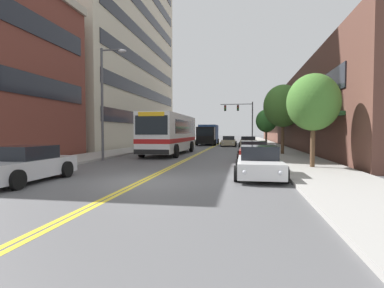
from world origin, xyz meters
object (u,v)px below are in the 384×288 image
traffic_signal_mast (242,114)px  street_tree_right_far (266,121)px  car_white_parked_right_foreground (259,163)px  car_beige_moving_lead (229,141)px  car_slate_blue_parked_left_near (176,142)px  car_silver_parked_left_mid (24,165)px  car_champagne_parked_right_far (248,142)px  street_lamp_left_near (105,94)px  car_red_parked_right_mid (253,152)px  street_tree_right_mid (283,106)px  street_tree_right_near (313,102)px  car_charcoal_parked_left_far (187,141)px  fire_hydrant (275,151)px  city_bus (171,132)px  box_truck (208,134)px

traffic_signal_mast → street_tree_right_far: (3.13, -10.06, -1.46)m
car_white_parked_right_foreground → car_beige_moving_lead: size_ratio=0.99×
car_slate_blue_parked_left_near → car_silver_parked_left_mid: (0.12, -26.54, 0.04)m
car_champagne_parked_right_far → street_lamp_left_near: size_ratio=0.58×
car_champagne_parked_right_far → car_red_parked_right_mid: bearing=-89.9°
car_beige_moving_lead → street_tree_right_far: street_tree_right_far is taller
car_silver_parked_left_mid → street_tree_right_mid: 18.82m
car_red_parked_right_mid → street_tree_right_near: street_tree_right_near is taller
traffic_signal_mast → car_champagne_parked_right_far: bearing=-85.8°
car_charcoal_parked_left_far → car_beige_moving_lead: bearing=-29.8°
car_red_parked_right_mid → fire_hydrant: bearing=57.5°
car_white_parked_right_foreground → street_tree_right_near: bearing=46.6°
car_silver_parked_left_mid → car_charcoal_parked_left_far: car_silver_parked_left_mid is taller
car_slate_blue_parked_left_near → car_champagne_parked_right_far: car_champagne_parked_right_far is taller
car_silver_parked_left_mid → street_tree_right_near: street_tree_right_near is taller
car_white_parked_right_foreground → street_tree_right_mid: street_tree_right_mid is taller
car_white_parked_right_foreground → fire_hydrant: (1.52, 8.50, 0.00)m
car_silver_parked_left_mid → car_charcoal_parked_left_far: bearing=90.1°
street_tree_right_mid → car_charcoal_parked_left_far: bearing=121.2°
car_silver_parked_left_mid → car_beige_moving_lead: size_ratio=1.01×
car_silver_parked_left_mid → car_white_parked_right_foreground: size_ratio=1.02×
car_slate_blue_parked_left_near → traffic_signal_mast: bearing=57.0°
car_slate_blue_parked_left_near → car_charcoal_parked_left_far: car_slate_blue_parked_left_near is taller
city_bus → traffic_signal_mast: (5.79, 23.99, 2.87)m
car_slate_blue_parked_left_near → car_red_parked_right_mid: (8.84, -17.67, 0.02)m
street_lamp_left_near → street_tree_right_far: street_lamp_left_near is taller
car_charcoal_parked_left_far → street_tree_right_far: bearing=-22.6°
car_slate_blue_parked_left_near → street_tree_right_mid: bearing=-46.1°
car_champagne_parked_right_far → street_tree_right_far: size_ratio=0.92×
traffic_signal_mast → street_tree_right_mid: (3.37, -23.99, -0.78)m
car_charcoal_parked_left_far → street_lamp_left_near: 25.18m
street_lamp_left_near → street_tree_right_far: (11.69, 20.33, -1.07)m
car_white_parked_right_foreground → car_red_parked_right_mid: (-0.02, 6.07, 0.02)m
car_slate_blue_parked_left_near → street_tree_right_mid: 16.65m
car_white_parked_right_foreground → street_tree_right_far: bearing=85.2°
car_charcoal_parked_left_far → box_truck: 3.24m
traffic_signal_mast → street_tree_right_far: bearing=-72.7°
car_beige_moving_lead → street_tree_right_mid: 16.05m
car_charcoal_parked_left_far → box_truck: (3.09, -0.14, 0.95)m
street_tree_right_mid → car_beige_moving_lead: bearing=108.4°
street_tree_right_near → car_champagne_parked_right_far: bearing=97.5°
car_charcoal_parked_left_far → fire_hydrant: (10.30, -21.98, 0.04)m
box_truck → car_champagne_parked_right_far: bearing=-48.1°
car_slate_blue_parked_left_near → street_lamp_left_near: size_ratio=0.66×
car_charcoal_parked_left_far → street_tree_right_mid: bearing=-58.8°
car_slate_blue_parked_left_near → street_lamp_left_near: (-0.63, -18.15, 3.73)m
fire_hydrant → box_truck: bearing=108.3°
car_red_parked_right_mid → car_charcoal_parked_left_far: bearing=109.7°
street_tree_right_near → street_tree_right_far: bearing=91.4°
car_red_parked_right_mid → street_lamp_left_near: 10.18m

